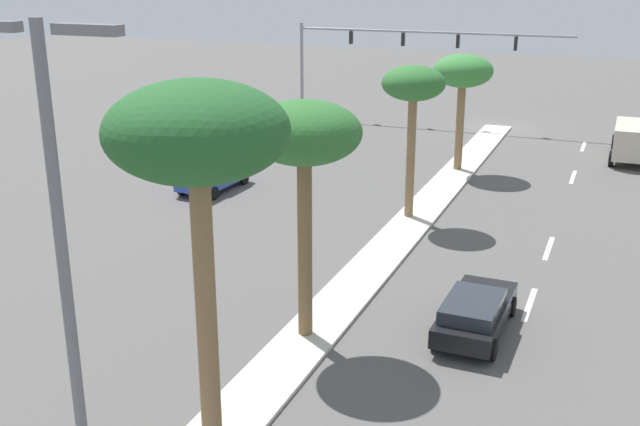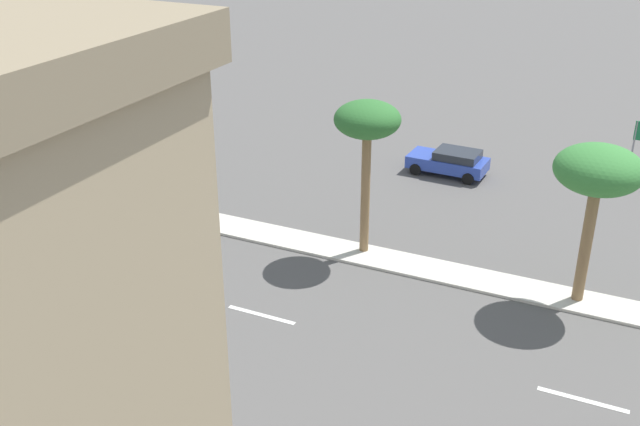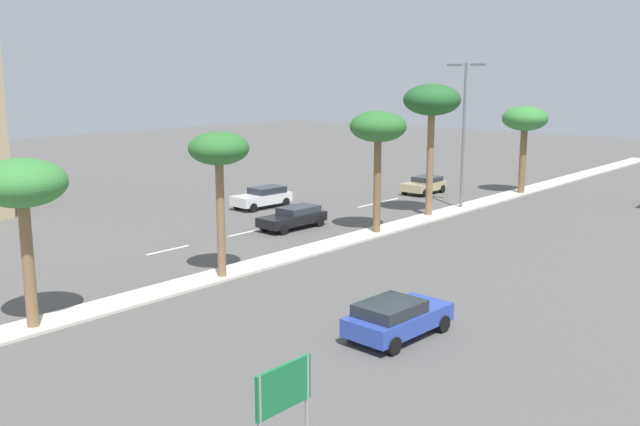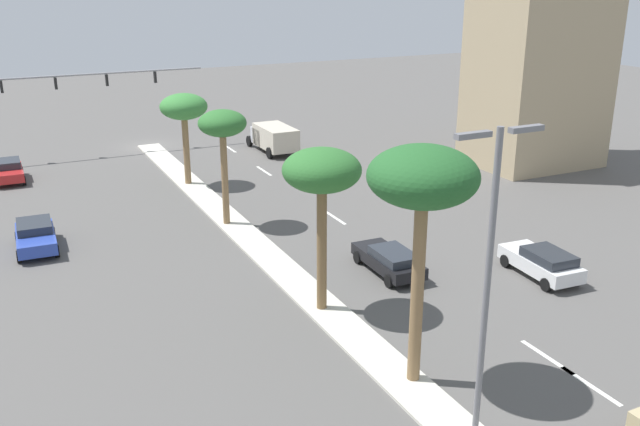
# 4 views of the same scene
# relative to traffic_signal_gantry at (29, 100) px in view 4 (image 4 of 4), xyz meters

# --- Properties ---
(ground_plane) EXTENTS (160.00, 160.00, 0.00)m
(ground_plane) POSITION_rel_traffic_signal_gantry_xyz_m (-8.96, 32.23, -4.69)
(ground_plane) COLOR #565451
(median_curb) EXTENTS (1.80, 84.79, 0.12)m
(median_curb) POSITION_rel_traffic_signal_gantry_xyz_m (-8.96, 41.66, -4.63)
(median_curb) COLOR beige
(median_curb) RESTS_ON ground
(lane_stripe_near) EXTENTS (0.20, 2.80, 0.01)m
(lane_stripe_near) POSITION_rel_traffic_signal_gantry_xyz_m (-14.90, 3.26, -4.69)
(lane_stripe_near) COLOR silver
(lane_stripe_near) RESTS_ON ground
(lane_stripe_right) EXTENTS (0.20, 2.80, 0.01)m
(lane_stripe_right) POSITION_rel_traffic_signal_gantry_xyz_m (-14.90, 10.99, -4.69)
(lane_stripe_right) COLOR silver
(lane_stripe_right) RESTS_ON ground
(lane_stripe_far) EXTENTS (0.20, 2.80, 0.01)m
(lane_stripe_far) POSITION_rel_traffic_signal_gantry_xyz_m (-14.90, 22.58, -4.69)
(lane_stripe_far) COLOR silver
(lane_stripe_far) RESTS_ON ground
(lane_stripe_center) EXTENTS (0.20, 2.80, 0.01)m
(lane_stripe_center) POSITION_rel_traffic_signal_gantry_xyz_m (-14.90, 28.31, -4.69)
(lane_stripe_center) COLOR silver
(lane_stripe_center) RESTS_ON ground
(lane_stripe_front) EXTENTS (0.20, 2.80, 0.01)m
(lane_stripe_front) POSITION_rel_traffic_signal_gantry_xyz_m (-14.90, 42.84, -4.69)
(lane_stripe_front) COLOR silver
(lane_stripe_front) RESTS_ON ground
(lane_stripe_rear) EXTENTS (0.20, 2.80, 0.01)m
(lane_stripe_rear) POSITION_rel_traffic_signal_gantry_xyz_m (-14.90, 40.64, -4.69)
(lane_stripe_rear) COLOR silver
(lane_stripe_rear) RESTS_ON ground
(traffic_signal_gantry) EXTENTS (19.61, 0.53, 6.77)m
(traffic_signal_gantry) POSITION_rel_traffic_signal_gantry_xyz_m (0.00, 0.00, 0.00)
(traffic_signal_gantry) COLOR gray
(traffic_signal_gantry) RESTS_ON ground
(commercial_building) EXTENTS (9.33, 7.22, 14.16)m
(commercial_building) POSITION_rel_traffic_signal_gantry_xyz_m (-34.23, 17.81, 2.41)
(commercial_building) COLOR tan
(commercial_building) RESTS_ON ground
(palm_tree_right) EXTENTS (3.19, 3.19, 6.24)m
(palm_tree_right) POSITION_rel_traffic_signal_gantry_xyz_m (-8.85, 11.99, 0.65)
(palm_tree_right) COLOR olive
(palm_tree_right) RESTS_ON median_curb
(palm_tree_trailing) EXTENTS (2.73, 2.73, 6.68)m
(palm_tree_trailing) POSITION_rel_traffic_signal_gantry_xyz_m (-8.61, 20.97, 1.15)
(palm_tree_trailing) COLOR olive
(palm_tree_trailing) RESTS_ON median_curb
(palm_tree_mid) EXTENTS (3.30, 3.30, 7.16)m
(palm_tree_mid) POSITION_rel_traffic_signal_gantry_xyz_m (-8.82, 33.24, 1.51)
(palm_tree_mid) COLOR brown
(palm_tree_mid) RESTS_ON median_curb
(palm_tree_outboard) EXTENTS (3.75, 3.75, 8.65)m
(palm_tree_outboard) POSITION_rel_traffic_signal_gantry_xyz_m (-9.33, 39.78, 2.85)
(palm_tree_outboard) COLOR olive
(palm_tree_outboard) RESTS_ON median_curb
(street_lamp_leading) EXTENTS (2.90, 0.24, 10.04)m
(street_lamp_leading) POSITION_rel_traffic_signal_gantry_xyz_m (-9.09, 43.64, 1.29)
(street_lamp_leading) COLOR slate
(street_lamp_leading) RESTS_ON median_curb
(sedan_red_rear) EXTENTS (2.00, 3.93, 1.44)m
(sedan_red_rear) POSITION_rel_traffic_signal_gantry_xyz_m (2.28, 5.59, -3.92)
(sedan_red_rear) COLOR red
(sedan_red_rear) RESTS_ON ground
(sedan_black_center) EXTENTS (1.98, 4.57, 1.31)m
(sedan_black_center) POSITION_rel_traffic_signal_gantry_xyz_m (-13.57, 31.09, -3.97)
(sedan_black_center) COLOR black
(sedan_black_center) RESTS_ON ground
(sedan_white_left) EXTENTS (2.16, 4.47, 1.46)m
(sedan_white_left) POSITION_rel_traffic_signal_gantry_xyz_m (-20.00, 34.70, -3.91)
(sedan_white_left) COLOR silver
(sedan_white_left) RESTS_ON ground
(sedan_blue_leading) EXTENTS (2.20, 4.28, 1.41)m
(sedan_blue_leading) POSITION_rel_traffic_signal_gantry_xyz_m (1.76, 20.15, -3.93)
(sedan_blue_leading) COLOR #2D47AD
(sedan_blue_leading) RESTS_ON ground
(box_truck) EXTENTS (2.59, 5.82, 2.18)m
(box_truck) POSITION_rel_traffic_signal_gantry_xyz_m (-17.82, 5.80, -3.46)
(box_truck) COLOR silver
(box_truck) RESTS_ON ground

